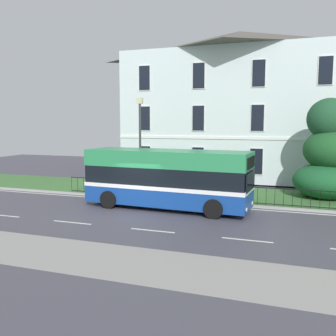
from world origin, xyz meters
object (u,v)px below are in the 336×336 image
georgian_townhouse (238,104)px  street_lamp_post (140,139)px  evergreen_tree (330,156)px  single_decker_bus (167,178)px

georgian_townhouse → street_lamp_post: bearing=-111.5°
evergreen_tree → single_decker_bus: 10.08m
single_decker_bus → georgian_townhouse: bearing=86.6°
georgian_townhouse → evergreen_tree: size_ratio=2.92×
street_lamp_post → georgian_townhouse: bearing=68.5°
georgian_townhouse → street_lamp_post: (-4.29, -10.90, -2.55)m
evergreen_tree → street_lamp_post: 11.49m
single_decker_bus → street_lamp_post: bearing=138.9°
evergreen_tree → single_decker_bus: size_ratio=0.67×
georgian_townhouse → single_decker_bus: size_ratio=1.96×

